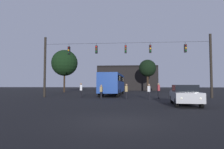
# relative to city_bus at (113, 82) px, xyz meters

# --- Properties ---
(ground_plane) EXTENTS (168.00, 168.00, 0.00)m
(ground_plane) POSITION_rel_city_bus_xyz_m (1.83, 4.70, -1.87)
(ground_plane) COLOR black
(ground_plane) RESTS_ON ground
(overhead_signal_span) EXTENTS (20.12, 0.44, 7.45)m
(overhead_signal_span) POSITION_rel_city_bus_xyz_m (1.82, -4.67, 2.51)
(overhead_signal_span) COLOR black
(overhead_signal_span) RESTS_ON ground
(city_bus) EXTENTS (3.01, 11.10, 3.00)m
(city_bus) POSITION_rel_city_bus_xyz_m (0.00, 0.00, 0.00)
(city_bus) COLOR navy
(city_bus) RESTS_ON ground
(car_near_right) EXTENTS (2.25, 4.47, 1.52)m
(car_near_right) POSITION_rel_city_bus_xyz_m (6.42, -13.00, -1.07)
(car_near_right) COLOR #99999E
(car_near_right) RESTS_ON ground
(car_far_left) EXTENTS (2.09, 4.43, 1.52)m
(car_far_left) POSITION_rel_city_bus_xyz_m (-0.63, 13.17, -1.07)
(car_far_left) COLOR #2D2D33
(car_far_left) RESTS_ON ground
(pedestrian_crossing_left) EXTENTS (0.34, 0.41, 1.62)m
(pedestrian_crossing_left) POSITION_rel_city_bus_xyz_m (4.36, -7.44, -0.95)
(pedestrian_crossing_left) COLOR black
(pedestrian_crossing_left) RESTS_ON ground
(pedestrian_crossing_center) EXTENTS (0.35, 0.42, 1.73)m
(pedestrian_crossing_center) POSITION_rel_city_bus_xyz_m (-3.30, -5.56, -0.88)
(pedestrian_crossing_center) COLOR black
(pedestrian_crossing_center) RESTS_ON ground
(pedestrian_crossing_right) EXTENTS (0.26, 0.38, 1.72)m
(pedestrian_crossing_right) POSITION_rel_city_bus_xyz_m (5.54, -6.04, -0.89)
(pedestrian_crossing_right) COLOR black
(pedestrian_crossing_right) RESTS_ON ground
(pedestrian_near_bus) EXTENTS (0.28, 0.39, 1.62)m
(pedestrian_near_bus) POSITION_rel_city_bus_xyz_m (2.03, -7.47, -0.95)
(pedestrian_near_bus) COLOR black
(pedestrian_near_bus) RESTS_ON ground
(pedestrian_trailing) EXTENTS (0.29, 0.39, 1.52)m
(pedestrian_trailing) POSITION_rel_city_bus_xyz_m (-0.75, -6.62, -1.01)
(pedestrian_trailing) COLOR black
(pedestrian_trailing) RESTS_ON ground
(corner_building) EXTENTS (16.02, 13.21, 6.60)m
(corner_building) POSITION_rel_city_bus_xyz_m (1.93, 29.62, 1.43)
(corner_building) COLOR black
(corner_building) RESTS_ON ground
(tree_left_silhouette) EXTENTS (5.32, 5.32, 8.65)m
(tree_left_silhouette) POSITION_rel_city_bus_xyz_m (-10.82, 10.86, 4.11)
(tree_left_silhouette) COLOR #2D2116
(tree_left_silhouette) RESTS_ON ground
(tree_behind_building) EXTENTS (3.90, 3.90, 7.26)m
(tree_behind_building) POSITION_rel_city_bus_xyz_m (6.60, 16.97, 3.40)
(tree_behind_building) COLOR #2D2116
(tree_behind_building) RESTS_ON ground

